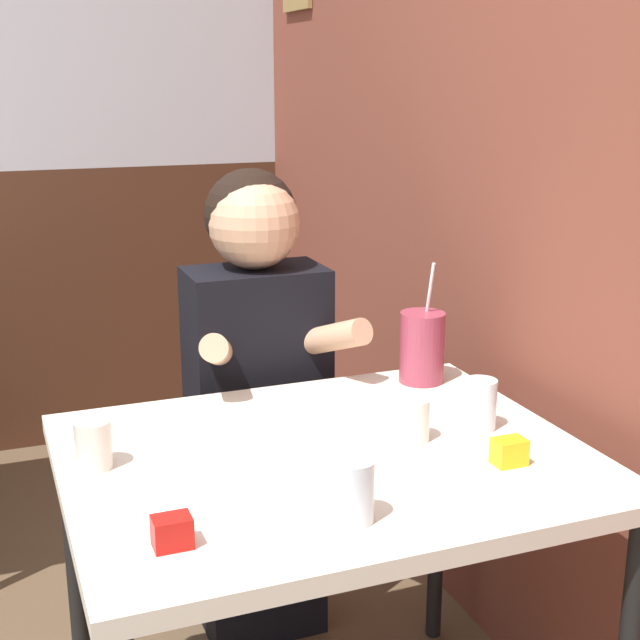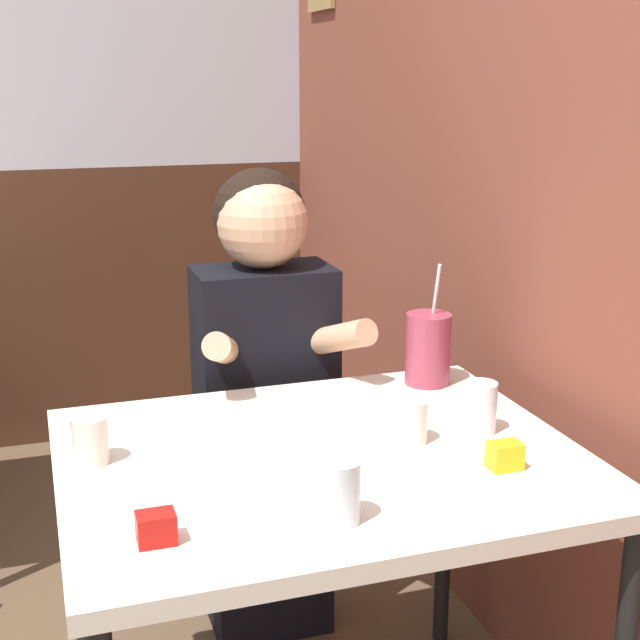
# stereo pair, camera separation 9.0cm
# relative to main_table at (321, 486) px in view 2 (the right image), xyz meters

# --- Properties ---
(brick_wall_right) EXTENTS (0.08, 4.39, 2.70)m
(brick_wall_right) POSITION_rel_main_table_xyz_m (0.62, 0.86, 0.68)
(brick_wall_right) COLOR brown
(brick_wall_right) RESTS_ON ground_plane
(main_table) EXTENTS (0.98, 0.80, 0.74)m
(main_table) POSITION_rel_main_table_xyz_m (0.00, 0.00, 0.00)
(main_table) COLOR beige
(main_table) RESTS_ON ground_plane
(person_seated) EXTENTS (0.42, 0.42, 1.23)m
(person_seated) POSITION_rel_main_table_xyz_m (0.04, 0.57, -0.01)
(person_seated) COLOR black
(person_seated) RESTS_ON ground_plane
(cocktail_pitcher) EXTENTS (0.11, 0.11, 0.29)m
(cocktail_pitcher) POSITION_rel_main_table_xyz_m (0.36, 0.30, 0.15)
(cocktail_pitcher) COLOR #99384C
(cocktail_pitcher) RESTS_ON main_table
(glass_near_pitcher) EXTENTS (0.07, 0.07, 0.10)m
(glass_near_pitcher) POSITION_rel_main_table_xyz_m (0.34, 0.00, 0.12)
(glass_near_pitcher) COLOR silver
(glass_near_pitcher) RESTS_ON main_table
(glass_center) EXTENTS (0.07, 0.07, 0.09)m
(glass_center) POSITION_rel_main_table_xyz_m (0.18, -0.00, 0.11)
(glass_center) COLOR silver
(glass_center) RESTS_ON main_table
(glass_far_side) EXTENTS (0.07, 0.07, 0.09)m
(glass_far_side) POSITION_rel_main_table_xyz_m (-0.42, 0.09, 0.12)
(glass_far_side) COLOR silver
(glass_far_side) RESTS_ON main_table
(glass_by_brick) EXTENTS (0.07, 0.07, 0.11)m
(glass_by_brick) POSITION_rel_main_table_xyz_m (-0.06, -0.27, 0.12)
(glass_by_brick) COLOR silver
(glass_by_brick) RESTS_ON main_table
(condiment_ketchup) EXTENTS (0.06, 0.04, 0.05)m
(condiment_ketchup) POSITION_rel_main_table_xyz_m (-0.35, -0.24, 0.09)
(condiment_ketchup) COLOR #B7140F
(condiment_ketchup) RESTS_ON main_table
(condiment_mustard) EXTENTS (0.06, 0.04, 0.05)m
(condiment_mustard) POSITION_rel_main_table_xyz_m (0.30, -0.17, 0.09)
(condiment_mustard) COLOR yellow
(condiment_mustard) RESTS_ON main_table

